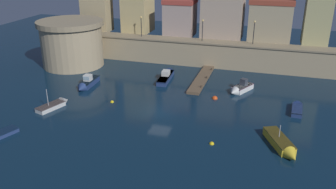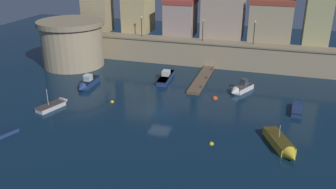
{
  "view_description": "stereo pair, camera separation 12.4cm",
  "coord_description": "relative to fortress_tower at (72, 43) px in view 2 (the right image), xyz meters",
  "views": [
    {
      "loc": [
        12.02,
        -36.62,
        18.07
      ],
      "look_at": [
        0.0,
        3.46,
        0.86
      ],
      "focal_mm": 38.28,
      "sensor_mm": 36.0,
      "label": 1
    },
    {
      "loc": [
        12.14,
        -36.59,
        18.07
      ],
      "look_at": [
        0.0,
        3.46,
        0.86
      ],
      "focal_mm": 38.28,
      "sensor_mm": 36.0,
      "label": 2
    }
  ],
  "objects": [
    {
      "name": "moored_boat_0",
      "position": [
        16.58,
        -1.6,
        -3.32
      ],
      "size": [
        1.84,
        7.3,
        1.7
      ],
      "rotation": [
        0.0,
        0.0,
        1.64
      ],
      "color": "navy",
      "rests_on": "ground"
    },
    {
      "name": "mooring_buoy_1",
      "position": [
        12.59,
        -12.32,
        -3.76
      ],
      "size": [
        0.47,
        0.47,
        0.47
      ],
      "primitive_type": "sphere",
      "color": "yellow",
      "rests_on": "ground"
    },
    {
      "name": "mooring_buoy_2",
      "position": [
        26.49,
        -18.99,
        -3.76
      ],
      "size": [
        0.48,
        0.48,
        0.48
      ],
      "primitive_type": "sphere",
      "color": "yellow",
      "rests_on": "ground"
    },
    {
      "name": "quay_lamp_0",
      "position": [
        9.7,
        6.22,
        2.61
      ],
      "size": [
        0.32,
        0.32,
        3.4
      ],
      "color": "black",
      "rests_on": "quay_wall"
    },
    {
      "name": "quay_lamp_1",
      "position": [
        20.17,
        6.22,
        2.62
      ],
      "size": [
        0.32,
        0.32,
        3.42
      ],
      "color": "black",
      "rests_on": "quay_wall"
    },
    {
      "name": "quay_wall",
      "position": [
        19.21,
        6.22,
        -1.69
      ],
      "size": [
        45.62,
        3.16,
        4.1
      ],
      "color": "tan",
      "rests_on": "ground"
    },
    {
      "name": "ground_plane",
      "position": [
        19.21,
        -13.29,
        -3.76
      ],
      "size": [
        108.48,
        108.48,
        0.0
      ],
      "primitive_type": "plane",
      "color": "#0C2338"
    },
    {
      "name": "quay_lamp_2",
      "position": [
        28.22,
        6.22,
        2.77
      ],
      "size": [
        0.32,
        0.32,
        3.68
      ],
      "color": "black",
      "rests_on": "quay_wall"
    },
    {
      "name": "fortress_tower",
      "position": [
        0.0,
        0.0,
        0.0
      ],
      "size": [
        10.53,
        10.53,
        7.39
      ],
      "color": "tan",
      "rests_on": "ground"
    },
    {
      "name": "moored_boat_6",
      "position": [
        6.58,
        -15.6,
        -3.44
      ],
      "size": [
        2.61,
        4.66,
        2.99
      ],
      "rotation": [
        0.0,
        0.0,
        1.26
      ],
      "color": "silver",
      "rests_on": "ground"
    },
    {
      "name": "moored_boat_5",
      "position": [
        34.85,
        -8.13,
        -3.45
      ],
      "size": [
        1.38,
        4.31,
        1.11
      ],
      "rotation": [
        0.0,
        0.0,
        1.52
      ],
      "color": "navy",
      "rests_on": "ground"
    },
    {
      "name": "pier_dock",
      "position": [
        21.77,
        -1.11,
        -3.55
      ],
      "size": [
        1.68,
        11.8,
        0.7
      ],
      "color": "brown",
      "rests_on": "ground"
    },
    {
      "name": "moored_boat_2",
      "position": [
        6.89,
        -8.3,
        -3.26
      ],
      "size": [
        1.64,
        5.39,
        1.89
      ],
      "rotation": [
        0.0,
        0.0,
        -1.52
      ],
      "color": "navy",
      "rests_on": "ground"
    },
    {
      "name": "mooring_buoy_0",
      "position": [
        24.8,
        -7.44,
        -3.76
      ],
      "size": [
        0.73,
        0.73,
        0.73
      ],
      "primitive_type": "sphere",
      "color": "#EA4C19",
      "rests_on": "ground"
    },
    {
      "name": "moored_boat_3",
      "position": [
        27.66,
        -4.08,
        -3.29
      ],
      "size": [
        3.24,
        4.53,
        1.94
      ],
      "rotation": [
        0.0,
        0.0,
        -2.04
      ],
      "color": "white",
      "rests_on": "ground"
    },
    {
      "name": "moored_boat_1",
      "position": [
        33.19,
        -17.93,
        -3.32
      ],
      "size": [
        3.76,
        5.95,
        2.38
      ],
      "rotation": [
        0.0,
        0.0,
        -1.14
      ],
      "color": "gold",
      "rests_on": "ground"
    },
    {
      "name": "old_town_backdrop",
      "position": [
        19.28,
        10.0,
        4.1
      ],
      "size": [
        41.98,
        5.81,
        9.63
      ],
      "color": "tan",
      "rests_on": "ground"
    }
  ]
}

